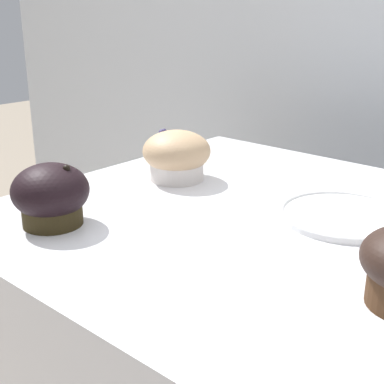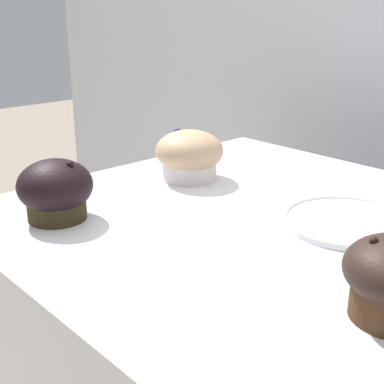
% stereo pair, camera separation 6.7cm
% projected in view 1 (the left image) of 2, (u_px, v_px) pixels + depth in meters
% --- Properties ---
extents(muffin_front_center, '(0.10, 0.10, 0.08)m').
position_uv_depth(muffin_front_center, '(51.00, 195.00, 0.68)').
color(muffin_front_center, '#2F2612').
rests_on(muffin_front_center, display_counter).
extents(muffin_back_right, '(0.11, 0.11, 0.08)m').
position_uv_depth(muffin_back_right, '(177.00, 155.00, 0.85)').
color(muffin_back_right, silver).
rests_on(muffin_back_right, display_counter).
extents(serving_plate, '(0.18, 0.18, 0.01)m').
position_uv_depth(serving_plate, '(345.00, 215.00, 0.71)').
color(serving_plate, white).
rests_on(serving_plate, display_counter).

